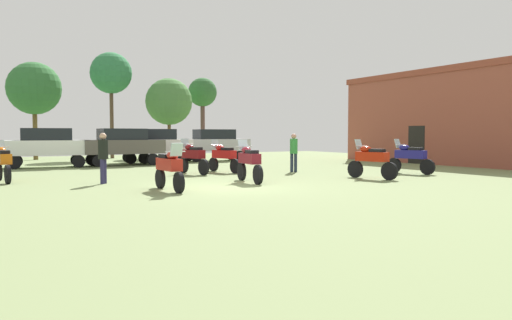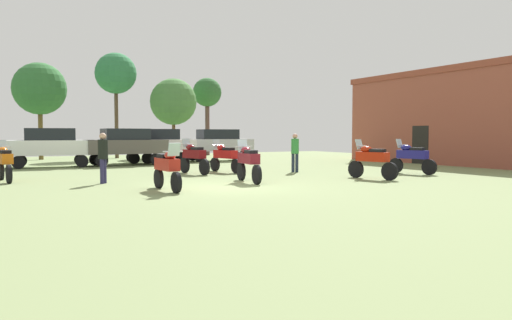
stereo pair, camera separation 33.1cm
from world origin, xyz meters
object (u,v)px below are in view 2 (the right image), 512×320
Objects in this scene: brick_building at (473,117)px; motorcycle_3 at (412,157)px; tree_4 at (116,74)px; tree_6 at (173,102)px; motorcycle_4 at (248,161)px; person_2 at (295,150)px; car_2 at (158,143)px; car_4 at (126,144)px; person_1 at (103,154)px; motorcycle_2 at (372,160)px; car_5 at (218,142)px; tree_5 at (207,94)px; motorcycle_7 at (225,156)px; motorcycle_8 at (194,157)px; motorcycle_1 at (167,167)px; motorcycle_5 at (4,161)px; car_6 at (51,144)px; tree_2 at (40,89)px.

motorcycle_3 is (-8.78, -3.77, -1.95)m from brick_building.
tree_6 is (4.09, -0.35, -1.84)m from tree_4.
person_2 is at bearing 45.02° from motorcycle_4.
motorcycle_4 is at bearing -174.52° from car_2.
person_2 is (-3.89, 3.16, 0.27)m from motorcycle_3.
car_4 is at bearing 131.65° from car_2.
motorcycle_2 is at bearing -70.27° from person_1.
motorcycle_2 is at bearing -158.15° from brick_building.
brick_building is at bearing -111.85° from car_2.
tree_5 reaches higher than car_5.
car_5 is (4.75, 13.29, 0.43)m from motorcycle_4.
person_2 is at bearing -38.91° from motorcycle_7.
person_2 is at bearing -177.21° from brick_building.
person_2 is 0.30× the size of tree_6.
motorcycle_4 is 11.71m from car_4.
motorcycle_8 is at bearing -178.52° from car_2.
car_5 is at bearing -1.24° from person_1.
motorcycle_1 is 0.28× the size of tree_4.
tree_4 is (-0.14, 19.80, 5.18)m from motorcycle_4.
tree_6 is (4.31, 15.13, 3.33)m from motorcycle_8.
motorcycle_5 is 0.39× the size of tree_6.
tree_4 is at bearing 89.82° from motorcycle_2.
motorcycle_7 is at bearing -132.34° from car_6.
motorcycle_5 is 7.19m from motorcycle_8.
tree_5 is (12.67, 9.42, 3.76)m from car_6.
motorcycle_4 is at bearing 153.50° from motorcycle_2.
tree_4 is at bearing 175.16° from tree_6.
motorcycle_2 is at bearing -176.61° from car_5.
tree_4 is at bearing 140.18° from person_2.
tree_6 reaches higher than motorcycle_7.
car_6 reaches higher than person_1.
tree_4 is at bearing -169.23° from tree_5.
tree_4 is at bearing 40.54° from car_5.
tree_6 reaches higher than car_5.
motorcycle_8 is (-1.56, -0.21, 0.02)m from motorcycle_7.
tree_2 is (-0.45, 18.19, 3.67)m from person_1.
car_6 is 12.72m from person_2.
tree_4 is (3.18, 20.88, 5.21)m from motorcycle_1.
car_2 is 1.01× the size of car_6.
brick_building reaches higher than motorcycle_3.
person_2 is at bearing -62.39° from tree_2.
tree_2 is 9.04m from tree_6.
brick_building reaches higher than motorcycle_4.
tree_2 is (2.52, 15.79, 3.95)m from motorcycle_5.
motorcycle_2 is 1.24× the size of person_1.
tree_4 is (-7.97, 19.91, 5.18)m from motorcycle_3.
motorcycle_7 is 15.53m from tree_6.
motorcycle_1 is at bearing 169.72° from car_4.
car_6 is at bearing -140.36° from tree_6.
motorcycle_8 is 16.32m from tree_4.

